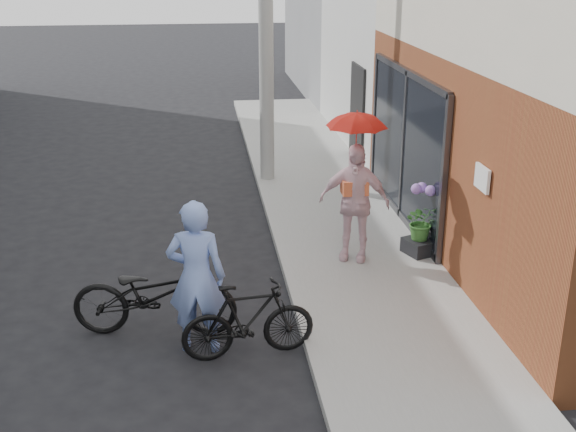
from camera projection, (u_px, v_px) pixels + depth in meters
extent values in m
plane|color=black|center=(228.00, 334.00, 8.84)|extent=(80.00, 80.00, 0.00)
cube|color=gray|center=(360.00, 257.00, 10.93)|extent=(2.20, 24.00, 0.12)
cube|color=#9E9E99|center=(284.00, 261.00, 10.79)|extent=(0.12, 24.00, 0.12)
cube|color=black|center=(405.00, 146.00, 12.00)|extent=(0.06, 3.80, 2.40)
cube|color=white|center=(482.00, 178.00, 8.77)|extent=(0.04, 0.40, 0.30)
cylinder|color=#9E9E99|center=(266.00, 3.00, 13.34)|extent=(0.28, 0.28, 7.00)
imported|color=#7E99E1|center=(196.00, 277.00, 8.22)|extent=(0.73, 0.54, 1.85)
imported|color=black|center=(154.00, 295.00, 8.69)|extent=(2.07, 0.96, 1.05)
imported|color=black|center=(248.00, 320.00, 8.22)|extent=(1.58, 0.61, 0.93)
imported|color=silver|center=(354.00, 202.00, 10.45)|extent=(1.11, 0.77, 1.75)
imported|color=red|center=(357.00, 118.00, 10.02)|extent=(0.83, 0.83, 0.73)
cube|color=black|center=(420.00, 246.00, 10.87)|extent=(0.55, 0.55, 0.23)
imported|color=#38702C|center=(422.00, 222.00, 10.74)|extent=(0.50, 0.44, 0.56)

